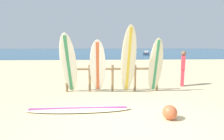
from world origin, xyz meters
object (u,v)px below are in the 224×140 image
(small_boat_offshore, at_px, (146,53))
(surfboard_leaning_far_left, at_px, (69,64))
(surfboard_leaning_left, at_px, (98,67))
(surfboard_leaning_center_left, at_px, (128,60))
(beachgoer_standing, at_px, (183,67))
(surfboard_lying_on_sand, at_px, (79,109))
(surfboard_rack, at_px, (112,75))
(surfboard_leaning_center, at_px, (156,66))
(beach_ball, at_px, (170,112))

(small_boat_offshore, bearing_deg, surfboard_leaning_far_left, -109.03)
(surfboard_leaning_left, xyz_separation_m, surfboard_leaning_center_left, (1.09, -0.05, 0.24))
(surfboard_leaning_left, xyz_separation_m, beachgoer_standing, (3.59, 1.05, -0.14))
(surfboard_lying_on_sand, distance_m, beachgoer_standing, 4.95)
(surfboard_leaning_left, bearing_deg, surfboard_leaning_center_left, -2.83)
(surfboard_rack, relative_size, surfboard_lying_on_sand, 1.25)
(surfboard_rack, xyz_separation_m, surfboard_leaning_left, (-0.55, -0.34, 0.34))
(surfboard_leaning_center, bearing_deg, small_boat_offshore, 76.71)
(surfboard_leaning_left, height_order, surfboard_leaning_center_left, surfboard_leaning_center_left)
(surfboard_leaning_center, relative_size, beach_ball, 5.84)
(surfboard_leaning_far_left, bearing_deg, surfboard_rack, 11.92)
(surfboard_leaning_left, bearing_deg, surfboard_leaning_center, 1.71)
(surfboard_rack, bearing_deg, surfboard_lying_on_sand, -117.14)
(surfboard_leaning_center_left, height_order, beachgoer_standing, surfboard_leaning_center_left)
(surfboard_leaning_far_left, distance_m, surfboard_leaning_left, 1.02)
(surfboard_leaning_left, relative_size, beach_ball, 5.65)
(beachgoer_standing, bearing_deg, surfboard_rack, -166.89)
(surfboard_leaning_center, xyz_separation_m, beach_ball, (-0.36, -2.43, -0.83))
(small_boat_offshore, bearing_deg, surfboard_leaning_center_left, -105.15)
(surfboard_lying_on_sand, relative_size, small_boat_offshore, 0.93)
(surfboard_lying_on_sand, xyz_separation_m, beachgoer_standing, (4.07, 2.71, 0.79))
(surfboard_leaning_center, xyz_separation_m, beachgoer_standing, (1.48, 0.99, -0.17))
(beachgoer_standing, bearing_deg, surfboard_leaning_far_left, -167.29)
(beachgoer_standing, bearing_deg, small_boat_offshore, 79.19)
(surfboard_rack, height_order, beach_ball, surfboard_rack)
(surfboard_rack, height_order, surfboard_lying_on_sand, surfboard_rack)
(surfboard_leaning_center, bearing_deg, surfboard_leaning_far_left, -179.12)
(surfboard_leaning_center_left, distance_m, surfboard_leaning_center, 1.04)
(surfboard_rack, xyz_separation_m, beach_ball, (1.19, -2.71, -0.46))
(surfboard_leaning_center, xyz_separation_m, surfboard_lying_on_sand, (-2.59, -1.72, -0.97))
(surfboard_leaning_left, distance_m, surfboard_leaning_center, 2.10)
(surfboard_leaning_left, bearing_deg, surfboard_rack, 32.25)
(beach_ball, bearing_deg, surfboard_leaning_center_left, 105.69)
(surfboard_leaning_far_left, height_order, small_boat_offshore, surfboard_leaning_far_left)
(surfboard_leaning_center, distance_m, beach_ball, 2.60)
(surfboard_leaning_center_left, xyz_separation_m, small_boat_offshore, (7.76, 28.66, -0.96))
(surfboard_leaning_left, height_order, surfboard_lying_on_sand, surfboard_leaning_left)
(surfboard_leaning_center_left, bearing_deg, beach_ball, -74.31)
(surfboard_leaning_far_left, xyz_separation_m, beach_ball, (2.76, -2.38, -0.91))
(surfboard_lying_on_sand, height_order, beach_ball, beach_ball)
(beachgoer_standing, xyz_separation_m, small_boat_offshore, (5.26, 27.55, -0.57))
(surfboard_leaning_center_left, xyz_separation_m, surfboard_lying_on_sand, (-1.57, -1.61, -1.18))
(surfboard_lying_on_sand, xyz_separation_m, beach_ball, (2.22, -0.71, 0.14))
(surfboard_leaning_center, bearing_deg, surfboard_rack, 169.75)
(surfboard_lying_on_sand, height_order, beachgoer_standing, beachgoer_standing)
(surfboard_lying_on_sand, bearing_deg, surfboard_leaning_center_left, 45.65)
(surfboard_leaning_center_left, distance_m, surfboard_lying_on_sand, 2.54)
(surfboard_leaning_far_left, height_order, surfboard_leaning_center_left, surfboard_leaning_center_left)
(beach_ball, bearing_deg, surfboard_leaning_center, 81.47)
(surfboard_rack, xyz_separation_m, beachgoer_standing, (3.04, 0.71, 0.20))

